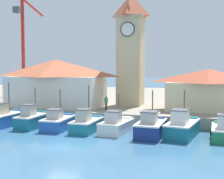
{
  "coord_description": "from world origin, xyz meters",
  "views": [
    {
      "loc": [
        10.45,
        -20.78,
        5.9
      ],
      "look_at": [
        0.58,
        10.8,
        3.5
      ],
      "focal_mm": 50.0,
      "sensor_mm": 36.0,
      "label": 1
    }
  ],
  "objects_px": {
    "fishing_boat_right_inner": "(151,127)",
    "warehouse_left": "(56,82)",
    "fishing_boat_mid_right": "(116,125)",
    "fishing_boat_right_outer": "(182,127)",
    "port_crane_near": "(24,58)",
    "clock_tower": "(131,47)",
    "fishing_boat_center": "(86,124)",
    "dock_worker_near_tower": "(106,103)",
    "fishing_boat_left_outer": "(5,118)",
    "fishing_boat_mid_left": "(58,122)",
    "fishing_boat_left_inner": "(32,119)",
    "warehouse_right": "(208,89)"
  },
  "relations": [
    {
      "from": "fishing_boat_mid_left",
      "to": "fishing_boat_mid_right",
      "type": "relative_size",
      "value": 1.0
    },
    {
      "from": "port_crane_near",
      "to": "warehouse_left",
      "type": "bearing_deg",
      "value": -43.96
    },
    {
      "from": "fishing_boat_mid_right",
      "to": "fishing_boat_right_outer",
      "type": "relative_size",
      "value": 0.84
    },
    {
      "from": "fishing_boat_left_outer",
      "to": "fishing_boat_right_inner",
      "type": "relative_size",
      "value": 1.09
    },
    {
      "from": "fishing_boat_right_inner",
      "to": "clock_tower",
      "type": "relative_size",
      "value": 0.3
    },
    {
      "from": "fishing_boat_right_outer",
      "to": "warehouse_right",
      "type": "xyz_separation_m",
      "value": [
        2.02,
        8.76,
        2.67
      ]
    },
    {
      "from": "fishing_boat_left_outer",
      "to": "port_crane_near",
      "type": "distance_m",
      "value": 22.14
    },
    {
      "from": "fishing_boat_center",
      "to": "fishing_boat_right_outer",
      "type": "relative_size",
      "value": 0.83
    },
    {
      "from": "fishing_boat_right_inner",
      "to": "warehouse_left",
      "type": "height_order",
      "value": "warehouse_left"
    },
    {
      "from": "fishing_boat_right_inner",
      "to": "warehouse_left",
      "type": "distance_m",
      "value": 15.24
    },
    {
      "from": "fishing_boat_left_inner",
      "to": "warehouse_right",
      "type": "bearing_deg",
      "value": 28.8
    },
    {
      "from": "dock_worker_near_tower",
      "to": "warehouse_right",
      "type": "bearing_deg",
      "value": 20.25
    },
    {
      "from": "fishing_boat_left_inner",
      "to": "fishing_boat_center",
      "type": "relative_size",
      "value": 0.98
    },
    {
      "from": "fishing_boat_right_inner",
      "to": "dock_worker_near_tower",
      "type": "xyz_separation_m",
      "value": [
        -5.85,
        5.59,
        1.25
      ]
    },
    {
      "from": "fishing_boat_mid_left",
      "to": "port_crane_near",
      "type": "distance_m",
      "value": 25.2
    },
    {
      "from": "fishing_boat_mid_right",
      "to": "fishing_boat_right_inner",
      "type": "distance_m",
      "value": 3.29
    },
    {
      "from": "port_crane_near",
      "to": "dock_worker_near_tower",
      "type": "xyz_separation_m",
      "value": [
        18.78,
        -13.36,
        -5.26
      ]
    },
    {
      "from": "fishing_boat_mid_right",
      "to": "warehouse_left",
      "type": "distance_m",
      "value": 12.32
    },
    {
      "from": "fishing_boat_left_inner",
      "to": "warehouse_right",
      "type": "relative_size",
      "value": 0.46
    },
    {
      "from": "fishing_boat_center",
      "to": "dock_worker_near_tower",
      "type": "bearing_deg",
      "value": 88.49
    },
    {
      "from": "fishing_boat_mid_right",
      "to": "fishing_boat_right_inner",
      "type": "bearing_deg",
      "value": -10.14
    },
    {
      "from": "fishing_boat_left_inner",
      "to": "port_crane_near",
      "type": "distance_m",
      "value": 23.45
    },
    {
      "from": "fishing_boat_left_outer",
      "to": "fishing_boat_mid_left",
      "type": "height_order",
      "value": "fishing_boat_left_outer"
    },
    {
      "from": "fishing_boat_right_outer",
      "to": "warehouse_right",
      "type": "relative_size",
      "value": 0.57
    },
    {
      "from": "fishing_boat_left_inner",
      "to": "port_crane_near",
      "type": "bearing_deg",
      "value": 124.95
    },
    {
      "from": "fishing_boat_left_outer",
      "to": "dock_worker_near_tower",
      "type": "xyz_separation_m",
      "value": [
        8.85,
        5.34,
        1.22
      ]
    },
    {
      "from": "fishing_boat_left_inner",
      "to": "warehouse_left",
      "type": "height_order",
      "value": "warehouse_left"
    },
    {
      "from": "fishing_boat_left_inner",
      "to": "fishing_boat_left_outer",
      "type": "bearing_deg",
      "value": -175.6
    },
    {
      "from": "fishing_boat_mid_right",
      "to": "fishing_boat_right_inner",
      "type": "relative_size",
      "value": 0.94
    },
    {
      "from": "fishing_boat_left_inner",
      "to": "clock_tower",
      "type": "relative_size",
      "value": 0.28
    },
    {
      "from": "fishing_boat_left_outer",
      "to": "dock_worker_near_tower",
      "type": "height_order",
      "value": "fishing_boat_left_outer"
    },
    {
      "from": "fishing_boat_left_outer",
      "to": "dock_worker_near_tower",
      "type": "bearing_deg",
      "value": 31.09
    },
    {
      "from": "warehouse_left",
      "to": "fishing_boat_left_outer",
      "type": "bearing_deg",
      "value": -104.47
    },
    {
      "from": "fishing_boat_mid_right",
      "to": "dock_worker_near_tower",
      "type": "relative_size",
      "value": 2.66
    },
    {
      "from": "clock_tower",
      "to": "fishing_boat_center",
      "type": "bearing_deg",
      "value": -96.79
    },
    {
      "from": "port_crane_near",
      "to": "fishing_boat_right_outer",
      "type": "bearing_deg",
      "value": -33.95
    },
    {
      "from": "fishing_boat_mid_right",
      "to": "port_crane_near",
      "type": "relative_size",
      "value": 0.27
    },
    {
      "from": "fishing_boat_left_outer",
      "to": "port_crane_near",
      "type": "xyz_separation_m",
      "value": [
        -9.92,
        18.7,
        6.48
      ]
    },
    {
      "from": "fishing_boat_left_outer",
      "to": "fishing_boat_center",
      "type": "distance_m",
      "value": 8.71
    },
    {
      "from": "fishing_boat_left_inner",
      "to": "clock_tower",
      "type": "xyz_separation_m",
      "value": [
        7.07,
        11.03,
        7.53
      ]
    },
    {
      "from": "warehouse_right",
      "to": "dock_worker_near_tower",
      "type": "relative_size",
      "value": 5.57
    },
    {
      "from": "fishing_boat_left_outer",
      "to": "fishing_boat_mid_left",
      "type": "xyz_separation_m",
      "value": [
        5.79,
        0.13,
        -0.11
      ]
    },
    {
      "from": "clock_tower",
      "to": "fishing_boat_right_inner",
      "type": "bearing_deg",
      "value": -67.98
    },
    {
      "from": "warehouse_left",
      "to": "fishing_boat_right_outer",
      "type": "bearing_deg",
      "value": -24.18
    },
    {
      "from": "fishing_boat_right_outer",
      "to": "port_crane_near",
      "type": "relative_size",
      "value": 0.32
    },
    {
      "from": "fishing_boat_left_outer",
      "to": "dock_worker_near_tower",
      "type": "distance_m",
      "value": 10.41
    },
    {
      "from": "fishing_boat_mid_left",
      "to": "fishing_boat_mid_right",
      "type": "height_order",
      "value": "fishing_boat_mid_left"
    },
    {
      "from": "dock_worker_near_tower",
      "to": "fishing_boat_left_outer",
      "type": "bearing_deg",
      "value": -148.91
    },
    {
      "from": "fishing_boat_center",
      "to": "fishing_boat_right_inner",
      "type": "distance_m",
      "value": 6.0
    },
    {
      "from": "clock_tower",
      "to": "warehouse_right",
      "type": "bearing_deg",
      "value": -12.72
    }
  ]
}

